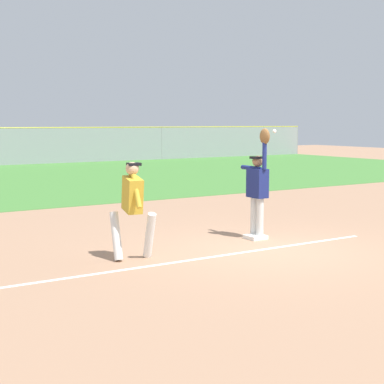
{
  "coord_description": "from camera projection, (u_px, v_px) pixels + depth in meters",
  "views": [
    {
      "loc": [
        -7.03,
        -8.55,
        2.4
      ],
      "look_at": [
        -0.96,
        1.11,
        1.05
      ],
      "focal_mm": 55.15,
      "sensor_mm": 36.0,
      "label": 1
    }
  ],
  "objects": [
    {
      "name": "fielder",
      "position": [
        258.0,
        185.0,
        12.18
      ],
      "size": [
        0.28,
        0.89,
        2.28
      ],
      "rotation": [
        0.0,
        0.0,
        3.13
      ],
      "color": "silver",
      "rests_on": "ground_plane"
    },
    {
      "name": "runner",
      "position": [
        133.0,
        203.0,
        10.27
      ],
      "size": [
        0.74,
        0.84,
        1.72
      ],
      "rotation": [
        0.0,
        0.0,
        -0.16
      ],
      "color": "white",
      "rests_on": "ground_plane"
    },
    {
      "name": "ground_plane",
      "position": [
        266.0,
        249.0,
        11.18
      ],
      "size": [
        75.78,
        75.78,
        0.0
      ],
      "primitive_type": "plane",
      "color": "tan"
    },
    {
      "name": "baseball",
      "position": [
        275.0,
        131.0,
        11.93
      ],
      "size": [
        0.07,
        0.07,
        0.07
      ],
      "primitive_type": "sphere",
      "color": "white"
    },
    {
      "name": "first_base",
      "position": [
        255.0,
        237.0,
        12.2
      ],
      "size": [
        0.38,
        0.38,
        0.08
      ],
      "primitive_type": "cube",
      "rotation": [
        0.0,
        0.0,
        0.0
      ],
      "color": "white",
      "rests_on": "ground_plane"
    },
    {
      "name": "parked_car_tan",
      "position": [
        36.0,
        150.0,
        36.87
      ],
      "size": [
        4.42,
        2.15,
        1.25
      ],
      "rotation": [
        0.0,
        0.0,
        -0.01
      ],
      "color": "tan",
      "rests_on": "ground_plane"
    },
    {
      "name": "chalk_foul_line",
      "position": [
        92.0,
        274.0,
        9.34
      ],
      "size": [
        12.0,
        0.14,
        0.01
      ],
      "primitive_type": "cube",
      "rotation": [
        0.0,
        0.0,
        0.0
      ],
      "color": "white",
      "rests_on": "ground_plane"
    },
    {
      "name": "outfield_grass",
      "position": [
        21.0,
        180.0,
        24.79
      ],
      "size": [
        47.0,
        17.66,
        0.01
      ],
      "primitive_type": "cube",
      "color": "#478438",
      "rests_on": "ground_plane"
    }
  ]
}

